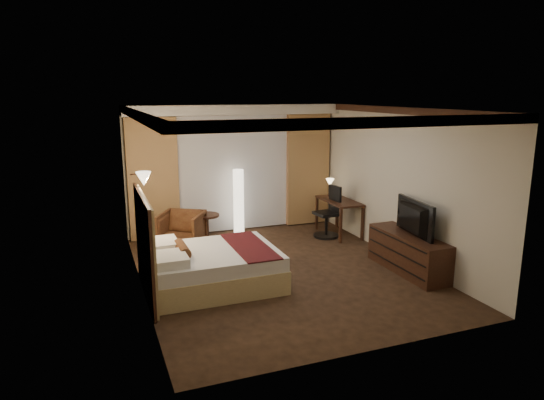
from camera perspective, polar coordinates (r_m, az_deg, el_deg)
name	(u,v)px	position (r m, az deg, el deg)	size (l,w,h in m)	color
floor	(280,271)	(8.24, 1.00, -8.40)	(4.50, 5.50, 0.01)	black
ceiling	(281,108)	(7.70, 1.08, 10.71)	(4.50, 5.50, 0.01)	white
back_wall	(233,168)	(10.42, -4.63, 3.72)	(4.50, 0.02, 2.70)	beige
left_wall	(138,204)	(7.34, -15.48, -0.49)	(0.02, 5.50, 2.70)	beige
right_wall	(398,184)	(8.93, 14.56, 1.85)	(0.02, 5.50, 2.70)	beige
crown_molding	(281,112)	(7.70, 1.08, 10.27)	(4.50, 5.50, 0.12)	black
soffit	(235,110)	(10.06, -4.35, 10.56)	(4.50, 0.50, 0.20)	white
curtain_sheer	(234,174)	(10.36, -4.49, 3.11)	(2.48, 0.04, 2.45)	silver
curtain_left_drape	(153,179)	(9.96, -13.82, 2.40)	(1.00, 0.14, 2.45)	tan
curtain_right_drape	(308,170)	(10.90, 4.21, 3.59)	(1.00, 0.14, 2.45)	tan
wall_sconce	(144,179)	(7.88, -14.87, 2.43)	(0.24, 0.24, 0.24)	white
bed	(213,268)	(7.63, -6.95, -7.92)	(1.98, 1.54, 0.58)	white
headboard	(145,247)	(7.33, -14.67, -5.33)	(0.12, 1.84, 1.50)	tan
armchair	(181,229)	(9.42, -10.60, -3.34)	(0.78, 0.73, 0.80)	#4A2216
side_table	(206,228)	(9.78, -7.72, -3.32)	(0.52, 0.52, 0.58)	black
floor_lamp	(239,202)	(10.16, -3.95, -0.23)	(0.30, 0.30, 1.40)	white
desk	(339,217)	(10.28, 7.86, -2.04)	(0.55, 1.17, 0.75)	black
desk_lamp	(330,188)	(10.53, 6.82, 1.39)	(0.18, 0.18, 0.34)	#FFD899
office_chair	(327,212)	(10.05, 6.43, -1.38)	(0.52, 0.52, 1.08)	black
dresser	(408,253)	(8.46, 15.72, -6.02)	(0.50, 1.66, 0.64)	black
television	(409,216)	(8.26, 15.82, -1.87)	(1.09, 0.63, 0.14)	black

